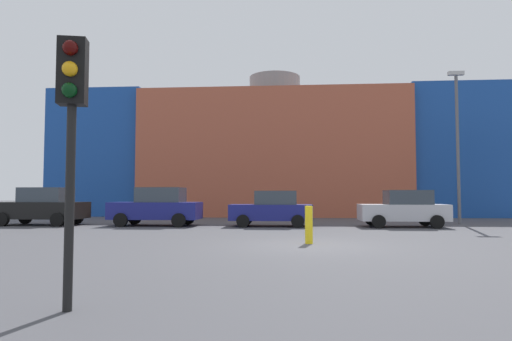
% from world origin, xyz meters
% --- Properties ---
extents(ground_plane, '(200.00, 200.00, 0.00)m').
position_xyz_m(ground_plane, '(0.00, 0.00, 0.00)').
color(ground_plane, '#47474C').
extents(building_backdrop, '(32.30, 10.81, 10.85)m').
position_xyz_m(building_backdrop, '(-1.75, 21.27, 4.53)').
color(building_backdrop, '#B2563D').
rests_on(building_backdrop, ground_plane).
extents(parked_car_0, '(4.33, 2.12, 1.87)m').
position_xyz_m(parked_car_0, '(-12.95, 7.87, 0.93)').
color(parked_car_0, black).
rests_on(parked_car_0, ground_plane).
extents(parked_car_1, '(4.32, 2.12, 1.87)m').
position_xyz_m(parked_car_1, '(-7.09, 7.87, 0.93)').
color(parked_car_1, navy).
rests_on(parked_car_1, ground_plane).
extents(parked_car_2, '(3.93, 1.93, 1.70)m').
position_xyz_m(parked_car_2, '(-1.45, 7.87, 0.85)').
color(parked_car_2, navy).
rests_on(parked_car_2, ground_plane).
extents(parked_car_3, '(3.99, 1.96, 1.73)m').
position_xyz_m(parked_car_3, '(4.75, 7.87, 0.86)').
color(parked_car_3, silver).
rests_on(parked_car_3, ground_plane).
extents(traffic_light_near_left, '(0.40, 0.39, 3.60)m').
position_xyz_m(traffic_light_near_left, '(-3.50, -7.79, 2.65)').
color(traffic_light_near_left, black).
rests_on(traffic_light_near_left, ground_plane).
extents(bollard_yellow_0, '(0.24, 0.24, 1.17)m').
position_xyz_m(bollard_yellow_0, '(-0.02, 0.44, 0.58)').
color(bollard_yellow_0, yellow).
rests_on(bollard_yellow_0, ground_plane).
extents(street_lamp, '(0.80, 0.24, 8.02)m').
position_xyz_m(street_lamp, '(8.17, 10.29, 4.54)').
color(street_lamp, '#59595E').
rests_on(street_lamp, ground_plane).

